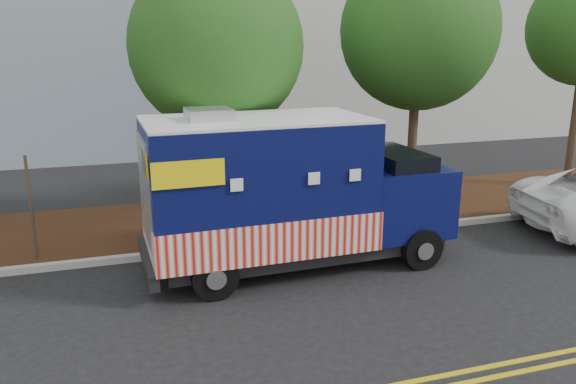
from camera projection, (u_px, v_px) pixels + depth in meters
name	position (u px, v px, depth m)	size (l,w,h in m)	color
ground	(216.00, 277.00, 11.46)	(120.00, 120.00, 0.00)	black
curb	(205.00, 250.00, 12.73)	(120.00, 0.18, 0.15)	#9E9E99
mulch_strip	(192.00, 222.00, 14.66)	(120.00, 4.00, 0.15)	black
tree_b	(217.00, 47.00, 13.15)	(4.10, 4.10, 6.59)	#38281C
tree_c	(419.00, 31.00, 15.00)	(4.24, 4.24, 7.04)	#38281C
sign_post	(32.00, 211.00, 11.79)	(0.06, 0.06, 2.40)	#473828
food_truck	(284.00, 196.00, 11.63)	(6.58, 2.66, 3.42)	black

